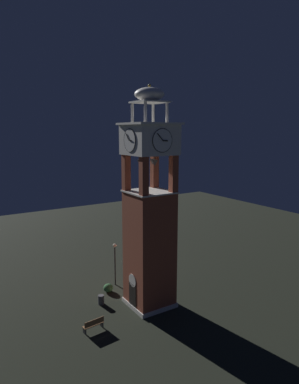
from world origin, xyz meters
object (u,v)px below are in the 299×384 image
(lamp_post, at_px, (115,257))
(trash_bin, at_px, (101,300))
(clock_tower, at_px, (149,220))
(park_bench, at_px, (94,325))

(lamp_post, bearing_deg, trash_bin, -45.26)
(clock_tower, bearing_deg, lamp_post, -171.04)
(lamp_post, xyz_separation_m, trash_bin, (2.71, -2.73, -2.44))
(clock_tower, xyz_separation_m, park_bench, (1.11, -5.63, -6.94))
(park_bench, bearing_deg, lamp_post, 141.23)
(clock_tower, height_order, park_bench, clock_tower)
(park_bench, height_order, lamp_post, lamp_post)
(park_bench, bearing_deg, clock_tower, 101.21)
(park_bench, height_order, trash_bin, park_bench)
(clock_tower, xyz_separation_m, trash_bin, (-2.22, -3.51, -7.03))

